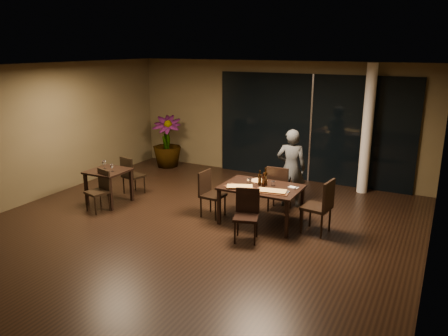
# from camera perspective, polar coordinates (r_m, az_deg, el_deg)

# --- Properties ---
(ground) EXTENTS (8.00, 8.00, 0.00)m
(ground) POSITION_cam_1_polar(r_m,az_deg,el_deg) (8.44, -3.68, -7.77)
(ground) COLOR black
(ground) RESTS_ON ground
(wall_back) EXTENTS (8.00, 0.10, 3.00)m
(wall_back) POSITION_cam_1_polar(r_m,az_deg,el_deg) (11.55, 6.70, 6.33)
(wall_back) COLOR #4A4027
(wall_back) RESTS_ON ground
(wall_left) EXTENTS (0.10, 8.00, 3.00)m
(wall_left) POSITION_cam_1_polar(r_m,az_deg,el_deg) (10.62, -22.94, 4.37)
(wall_left) COLOR #4A4027
(wall_left) RESTS_ON ground
(wall_right) EXTENTS (0.10, 8.00, 3.00)m
(wall_right) POSITION_cam_1_polar(r_m,az_deg,el_deg) (6.86, 26.45, -1.69)
(wall_right) COLOR #4A4027
(wall_right) RESTS_ON ground
(ceiling) EXTENTS (8.00, 8.00, 0.04)m
(ceiling) POSITION_cam_1_polar(r_m,az_deg,el_deg) (7.75, -4.08, 13.17)
(ceiling) COLOR silver
(ceiling) RESTS_ON wall_back
(window_panel) EXTENTS (5.00, 0.06, 2.70)m
(window_panel) POSITION_cam_1_polar(r_m,az_deg,el_deg) (11.18, 11.31, 5.04)
(window_panel) COLOR black
(window_panel) RESTS_ON ground
(column) EXTENTS (0.24, 0.24, 3.00)m
(column) POSITION_cam_1_polar(r_m,az_deg,el_deg) (10.55, 18.19, 4.77)
(column) COLOR white
(column) RESTS_ON ground
(main_table) EXTENTS (1.50, 1.00, 0.75)m
(main_table) POSITION_cam_1_polar(r_m,az_deg,el_deg) (8.44, 4.90, -2.88)
(main_table) COLOR black
(main_table) RESTS_ON ground
(side_table) EXTENTS (0.80, 0.80, 0.75)m
(side_table) POSITION_cam_1_polar(r_m,az_deg,el_deg) (9.84, -14.88, -0.99)
(side_table) COLOR black
(side_table) RESTS_ON ground
(chair_main_far) EXTENTS (0.48, 0.48, 0.98)m
(chair_main_far) POSITION_cam_1_polar(r_m,az_deg,el_deg) (9.11, 7.16, -2.38)
(chair_main_far) COLOR black
(chair_main_far) RESTS_ON ground
(chair_main_near) EXTENTS (0.53, 0.53, 0.92)m
(chair_main_near) POSITION_cam_1_polar(r_m,az_deg,el_deg) (7.79, 2.99, -5.72)
(chair_main_near) COLOR black
(chair_main_near) RESTS_ON ground
(chair_main_left) EXTENTS (0.46, 0.46, 0.93)m
(chair_main_left) POSITION_cam_1_polar(r_m,az_deg,el_deg) (8.84, -1.91, -3.04)
(chair_main_left) COLOR black
(chair_main_left) RESTS_ON ground
(chair_main_right) EXTENTS (0.54, 0.54, 1.04)m
(chair_main_right) POSITION_cam_1_polar(r_m,az_deg,el_deg) (8.16, 12.61, -4.61)
(chair_main_right) COLOR black
(chair_main_right) RESTS_ON ground
(chair_side_far) EXTENTS (0.49, 0.49, 0.90)m
(chair_side_far) POSITION_cam_1_polar(r_m,az_deg,el_deg) (10.32, -12.09, -0.72)
(chair_side_far) COLOR black
(chair_side_far) RESTS_ON ground
(chair_side_near) EXTENTS (0.49, 0.49, 0.87)m
(chair_side_near) POSITION_cam_1_polar(r_m,az_deg,el_deg) (9.49, -15.86, -2.54)
(chair_side_near) COLOR black
(chair_side_near) RESTS_ON ground
(diner) EXTENTS (0.64, 0.50, 1.69)m
(diner) POSITION_cam_1_polar(r_m,az_deg,el_deg) (9.39, 8.76, -0.02)
(diner) COLOR #2F3234
(diner) RESTS_ON ground
(potted_plant) EXTENTS (1.06, 1.06, 1.46)m
(potted_plant) POSITION_cam_1_polar(r_m,az_deg,el_deg) (12.52, -7.49, 3.43)
(potted_plant) COLOR #224B19
(potted_plant) RESTS_ON ground
(pizza_board_left) EXTENTS (0.60, 0.37, 0.01)m
(pizza_board_left) POSITION_cam_1_polar(r_m,az_deg,el_deg) (8.30, 2.05, -2.55)
(pizza_board_left) COLOR #402314
(pizza_board_left) RESTS_ON main_table
(pizza_board_right) EXTENTS (0.65, 0.41, 0.01)m
(pizza_board_right) POSITION_cam_1_polar(r_m,az_deg,el_deg) (8.10, 6.28, -3.12)
(pizza_board_right) COLOR #492917
(pizza_board_right) RESTS_ON main_table
(oblong_pizza_left) EXTENTS (0.51, 0.39, 0.02)m
(oblong_pizza_left) POSITION_cam_1_polar(r_m,az_deg,el_deg) (8.30, 2.05, -2.44)
(oblong_pizza_left) COLOR maroon
(oblong_pizza_left) RESTS_ON pizza_board_left
(oblong_pizza_right) EXTENTS (0.54, 0.32, 0.02)m
(oblong_pizza_right) POSITION_cam_1_polar(r_m,az_deg,el_deg) (8.10, 6.29, -3.00)
(oblong_pizza_right) COLOR maroon
(oblong_pizza_right) RESTS_ON pizza_board_right
(round_pizza) EXTENTS (0.33, 0.33, 0.01)m
(round_pizza) POSITION_cam_1_polar(r_m,az_deg,el_deg) (8.72, 4.61, -1.69)
(round_pizza) COLOR red
(round_pizza) RESTS_ON main_table
(bottle_a) EXTENTS (0.07, 0.07, 0.30)m
(bottle_a) POSITION_cam_1_polar(r_m,az_deg,el_deg) (8.43, 4.69, -1.30)
(bottle_a) COLOR black
(bottle_a) RESTS_ON main_table
(bottle_b) EXTENTS (0.06, 0.06, 0.27)m
(bottle_b) POSITION_cam_1_polar(r_m,az_deg,el_deg) (8.36, 5.17, -1.58)
(bottle_b) COLOR black
(bottle_b) RESTS_ON main_table
(bottle_c) EXTENTS (0.08, 0.08, 0.35)m
(bottle_c) POSITION_cam_1_polar(r_m,az_deg,el_deg) (8.44, 5.44, -1.12)
(bottle_c) COLOR black
(bottle_c) RESTS_ON main_table
(tumbler_left) EXTENTS (0.08, 0.08, 0.10)m
(tumbler_left) POSITION_cam_1_polar(r_m,az_deg,el_deg) (8.56, 3.34, -1.72)
(tumbler_left) COLOR white
(tumbler_left) RESTS_ON main_table
(tumbler_right) EXTENTS (0.08, 0.08, 0.09)m
(tumbler_right) POSITION_cam_1_polar(r_m,az_deg,el_deg) (8.46, 6.44, -2.02)
(tumbler_right) COLOR white
(tumbler_right) RESTS_ON main_table
(napkin_near) EXTENTS (0.19, 0.12, 0.01)m
(napkin_near) POSITION_cam_1_polar(r_m,az_deg,el_deg) (8.11, 7.88, -3.14)
(napkin_near) COLOR white
(napkin_near) RESTS_ON main_table
(napkin_far) EXTENTS (0.19, 0.13, 0.01)m
(napkin_far) POSITION_cam_1_polar(r_m,az_deg,el_deg) (8.40, 9.06, -2.53)
(napkin_far) COLOR white
(napkin_far) RESTS_ON main_table
(wine_glass_a) EXTENTS (0.08, 0.08, 0.19)m
(wine_glass_a) POSITION_cam_1_polar(r_m,az_deg,el_deg) (9.90, -15.40, 0.41)
(wine_glass_a) COLOR white
(wine_glass_a) RESTS_ON side_table
(wine_glass_b) EXTENTS (0.07, 0.07, 0.16)m
(wine_glass_b) POSITION_cam_1_polar(r_m,az_deg,el_deg) (9.66, -14.41, 0.04)
(wine_glass_b) COLOR white
(wine_glass_b) RESTS_ON side_table
(side_napkin) EXTENTS (0.21, 0.17, 0.01)m
(side_napkin) POSITION_cam_1_polar(r_m,az_deg,el_deg) (9.67, -15.44, -0.48)
(side_napkin) COLOR white
(side_napkin) RESTS_ON side_table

